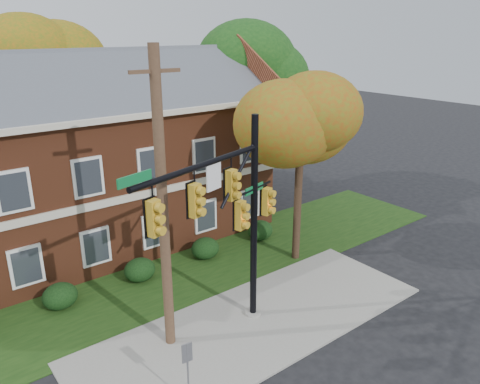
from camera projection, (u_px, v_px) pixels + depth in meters
ground at (274, 337)px, 17.10m from camera, size 120.00×120.00×0.00m
sidewalk at (256, 323)px, 17.83m from camera, size 14.00×5.00×0.08m
grass_strip at (187, 272)px, 21.55m from camera, size 30.00×6.00×0.04m
apartment_building at (85, 149)px, 23.18m from camera, size 18.80×8.80×9.74m
hedge_left at (60, 296)px, 18.72m from camera, size 1.40×1.26×1.05m
hedge_center at (140, 270)px, 20.75m from camera, size 1.40×1.26×1.05m
hedge_right at (205, 248)px, 22.78m from camera, size 1.40×1.26×1.05m
hedge_far_right at (260, 230)px, 24.81m from camera, size 1.40×1.26×1.05m
tree_near_right at (307, 123)px, 20.79m from camera, size 4.50×4.25×8.58m
tree_right_rear at (251, 71)px, 29.34m from camera, size 6.30×5.95×10.62m
tree_far_rear at (53, 60)px, 28.51m from camera, size 6.84×6.46×11.52m
traffic_signal at (230, 210)px, 15.63m from camera, size 6.88×2.17×7.93m
utility_pole at (163, 208)px, 15.02m from camera, size 1.60×0.37×10.28m
sign_post at (188, 364)px, 13.48m from camera, size 0.32×0.08×2.22m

